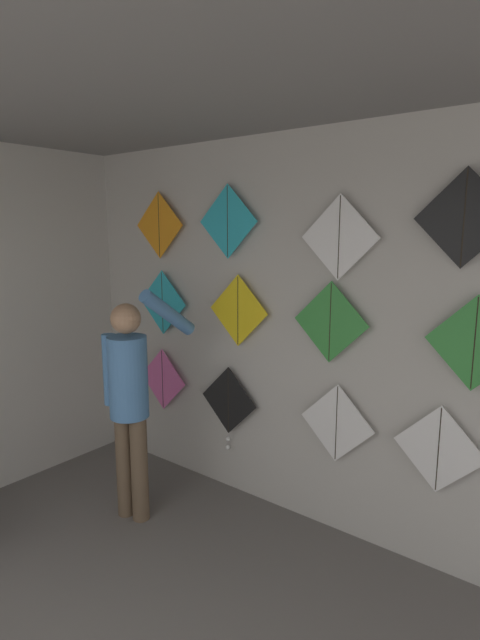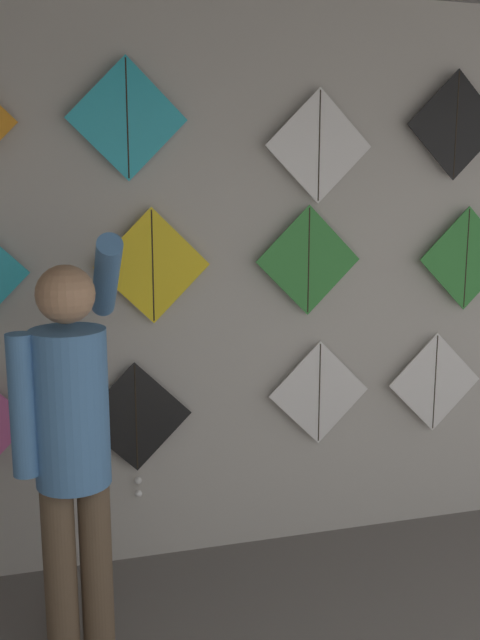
{
  "view_description": "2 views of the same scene",
  "coord_description": "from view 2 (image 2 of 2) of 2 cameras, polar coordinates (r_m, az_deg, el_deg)",
  "views": [
    {
      "loc": [
        1.54,
        0.7,
        2.14
      ],
      "look_at": [
        -0.58,
        3.41,
        1.51
      ],
      "focal_mm": 28.0,
      "sensor_mm": 36.0,
      "label": 1
    },
    {
      "loc": [
        -1.28,
        0.31,
        1.92
      ],
      "look_at": [
        -0.42,
        3.41,
        1.29
      ],
      "focal_mm": 40.0,
      "sensor_mm": 36.0,
      "label": 2
    }
  ],
  "objects": [
    {
      "name": "back_panel",
      "position": [
        3.7,
        4.97,
        3.02
      ],
      "size": [
        5.62,
        0.06,
        2.8
      ],
      "primitive_type": "cube",
      "color": "#BCB7AD",
      "rests_on": "ground"
    },
    {
      "name": "shopkeeper",
      "position": [
        2.78,
        -13.28,
        -9.02
      ],
      "size": [
        0.43,
        0.63,
        1.73
      ],
      "rotation": [
        0.0,
        0.0,
        0.19
      ],
      "color": "brown",
      "rests_on": "ground"
    },
    {
      "name": "kite_1",
      "position": [
        3.56,
        -8.31,
        -8.08
      ],
      "size": [
        0.55,
        0.04,
        0.69
      ],
      "color": "black"
    },
    {
      "name": "kite_2",
      "position": [
        3.76,
        6.35,
        -5.8
      ],
      "size": [
        0.55,
        0.01,
        0.55
      ],
      "color": "white"
    },
    {
      "name": "kite_3",
      "position": [
        4.06,
        15.32,
        -4.82
      ],
      "size": [
        0.55,
        0.01,
        0.55
      ],
      "color": "white"
    },
    {
      "name": "kite_6",
      "position": [
        3.4,
        -7.01,
        4.32
      ],
      "size": [
        0.55,
        0.01,
        0.55
      ],
      "color": "yellow"
    },
    {
      "name": "kite_7",
      "position": [
        3.6,
        5.48,
        4.76
      ],
      "size": [
        0.55,
        0.01,
        0.55
      ],
      "color": "#338C38"
    },
    {
      "name": "kite_8",
      "position": [
        4.01,
        17.65,
        4.71
      ],
      "size": [
        0.55,
        0.01,
        0.55
      ],
      "color": "#338C38"
    },
    {
      "name": "kite_11",
      "position": [
        3.37,
        -9.02,
        15.61
      ],
      "size": [
        0.55,
        0.01,
        0.55
      ],
      "color": "#28B2C6"
    },
    {
      "name": "kite_12",
      "position": [
        3.59,
        6.34,
        13.66
      ],
      "size": [
        0.55,
        0.01,
        0.55
      ],
      "color": "white"
    },
    {
      "name": "kite_13",
      "position": [
        3.94,
        16.9,
        14.69
      ],
      "size": [
        0.55,
        0.01,
        0.55
      ],
      "color": "black"
    }
  ]
}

